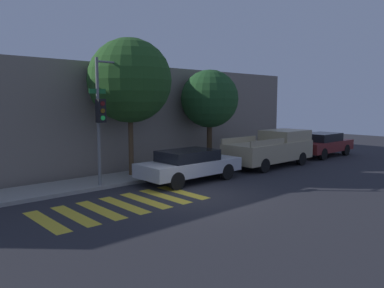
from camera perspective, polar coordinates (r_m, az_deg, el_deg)
ground_plane at (r=13.60m, az=0.83°, el=-7.97°), size 60.00×60.00×0.00m
sidewalk at (r=16.89m, az=-9.20°, el=-4.97°), size 26.00×2.17×0.14m
building_row at (r=20.49m, az=-16.22°, el=3.91°), size 26.00×6.00×5.16m
crosswalk at (r=12.68m, az=-10.39°, el=-9.12°), size 5.57×2.60×0.00m
traffic_light_pole at (r=14.93m, az=-12.73°, el=6.18°), size 2.09×0.56×5.06m
sedan_near_corner at (r=15.94m, az=-0.43°, el=-3.12°), size 4.63×1.87×1.36m
pickup_truck at (r=20.27m, az=12.04°, el=-0.61°), size 5.29×2.11×1.85m
sedan_middle at (r=24.79m, az=19.24°, el=0.03°), size 4.62×1.89×1.46m
tree_near_corner at (r=16.77m, az=-9.46°, el=9.48°), size 3.68×3.68×6.15m
tree_midblock at (r=19.87m, az=2.71°, el=6.86°), size 3.04×3.04×5.08m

